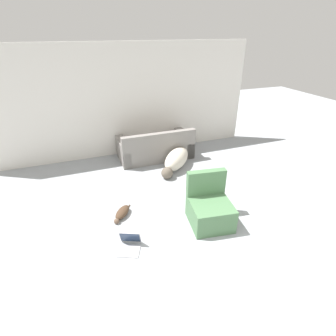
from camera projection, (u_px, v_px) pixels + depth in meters
name	position (u px, v px, depth m)	size (l,w,h in m)	color
ground_plane	(201.00, 291.00, 3.21)	(20.00, 20.00, 0.00)	#999EA3
wall_back	(121.00, 102.00, 6.19)	(6.56, 0.06, 2.61)	silver
couch	(155.00, 148.00, 6.43)	(1.77, 0.87, 0.75)	gray
dog	(176.00, 160.00, 5.96)	(1.09, 1.16, 0.42)	beige
cat	(122.00, 213.00, 4.47)	(0.39, 0.48, 0.13)	#473323
laptop_open	(130.00, 243.00, 3.82)	(0.42, 0.42, 0.24)	#B7B7BC
side_chair	(209.00, 208.00, 4.25)	(0.74, 0.76, 0.83)	#4C754C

